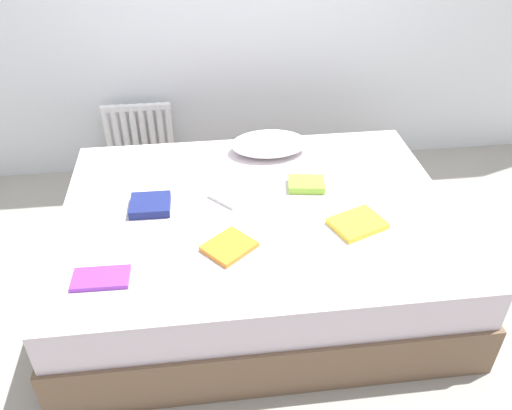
{
  "coord_description": "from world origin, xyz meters",
  "views": [
    {
      "loc": [
        -0.26,
        -2.11,
        2.04
      ],
      "look_at": [
        0.0,
        0.05,
        0.48
      ],
      "focal_mm": 36.44,
      "sensor_mm": 36.0,
      "label": 1
    }
  ],
  "objects_px": {
    "textbook_white": "(232,194)",
    "pillow": "(269,144)",
    "radiator": "(139,135)",
    "textbook_lime": "(306,184)",
    "textbook_navy": "(150,205)",
    "textbook_orange": "(229,247)",
    "textbook_yellow": "(358,223)",
    "textbook_purple": "(101,278)",
    "bed": "(257,246)"
  },
  "relations": [
    {
      "from": "textbook_white",
      "to": "pillow",
      "type": "bearing_deg",
      "value": 106.64
    },
    {
      "from": "radiator",
      "to": "pillow",
      "type": "distance_m",
      "value": 1.07
    },
    {
      "from": "radiator",
      "to": "textbook_lime",
      "type": "relative_size",
      "value": 2.46
    },
    {
      "from": "textbook_navy",
      "to": "radiator",
      "type": "bearing_deg",
      "value": 98.51
    },
    {
      "from": "radiator",
      "to": "textbook_orange",
      "type": "bearing_deg",
      "value": -71.03
    },
    {
      "from": "radiator",
      "to": "textbook_lime",
      "type": "height_order",
      "value": "radiator"
    },
    {
      "from": "textbook_lime",
      "to": "textbook_navy",
      "type": "height_order",
      "value": "textbook_navy"
    },
    {
      "from": "textbook_lime",
      "to": "textbook_white",
      "type": "bearing_deg",
      "value": -166.4
    },
    {
      "from": "pillow",
      "to": "textbook_orange",
      "type": "height_order",
      "value": "pillow"
    },
    {
      "from": "pillow",
      "to": "textbook_orange",
      "type": "distance_m",
      "value": 0.91
    },
    {
      "from": "textbook_white",
      "to": "textbook_yellow",
      "type": "height_order",
      "value": "textbook_yellow"
    },
    {
      "from": "textbook_orange",
      "to": "textbook_purple",
      "type": "distance_m",
      "value": 0.57
    },
    {
      "from": "textbook_navy",
      "to": "textbook_yellow",
      "type": "xyz_separation_m",
      "value": [
        1.0,
        -0.27,
        -0.01
      ]
    },
    {
      "from": "pillow",
      "to": "textbook_purple",
      "type": "distance_m",
      "value": 1.31
    },
    {
      "from": "pillow",
      "to": "textbook_yellow",
      "type": "relative_size",
      "value": 1.85
    },
    {
      "from": "textbook_navy",
      "to": "textbook_yellow",
      "type": "distance_m",
      "value": 1.03
    },
    {
      "from": "textbook_orange",
      "to": "textbook_lime",
      "type": "xyz_separation_m",
      "value": [
        0.45,
        0.45,
        0.01
      ]
    },
    {
      "from": "bed",
      "to": "textbook_lime",
      "type": "xyz_separation_m",
      "value": [
        0.28,
        0.15,
        0.27
      ]
    },
    {
      "from": "radiator",
      "to": "pillow",
      "type": "height_order",
      "value": "pillow"
    },
    {
      "from": "bed",
      "to": "pillow",
      "type": "height_order",
      "value": "pillow"
    },
    {
      "from": "textbook_white",
      "to": "textbook_yellow",
      "type": "distance_m",
      "value": 0.66
    },
    {
      "from": "textbook_orange",
      "to": "textbook_white",
      "type": "distance_m",
      "value": 0.42
    },
    {
      "from": "pillow",
      "to": "textbook_yellow",
      "type": "distance_m",
      "value": 0.83
    },
    {
      "from": "textbook_lime",
      "to": "textbook_white",
      "type": "xyz_separation_m",
      "value": [
        -0.4,
        -0.03,
        -0.01
      ]
    },
    {
      "from": "textbook_orange",
      "to": "textbook_yellow",
      "type": "relative_size",
      "value": 0.87
    },
    {
      "from": "textbook_navy",
      "to": "textbook_lime",
      "type": "bearing_deg",
      "value": 7.74
    },
    {
      "from": "radiator",
      "to": "textbook_lime",
      "type": "xyz_separation_m",
      "value": [
        0.97,
        -1.05,
        0.2
      ]
    },
    {
      "from": "textbook_purple",
      "to": "textbook_white",
      "type": "bearing_deg",
      "value": 44.14
    },
    {
      "from": "textbook_yellow",
      "to": "textbook_navy",
      "type": "bearing_deg",
      "value": 142.88
    },
    {
      "from": "textbook_yellow",
      "to": "pillow",
      "type": "bearing_deg",
      "value": 90.86
    },
    {
      "from": "textbook_navy",
      "to": "textbook_yellow",
      "type": "height_order",
      "value": "textbook_navy"
    },
    {
      "from": "textbook_white",
      "to": "textbook_yellow",
      "type": "relative_size",
      "value": 0.75
    },
    {
      "from": "bed",
      "to": "textbook_purple",
      "type": "distance_m",
      "value": 0.89
    },
    {
      "from": "bed",
      "to": "textbook_orange",
      "type": "xyz_separation_m",
      "value": [
        -0.17,
        -0.3,
        0.27
      ]
    },
    {
      "from": "bed",
      "to": "textbook_orange",
      "type": "distance_m",
      "value": 0.43
    },
    {
      "from": "radiator",
      "to": "pillow",
      "type": "bearing_deg",
      "value": -38.34
    },
    {
      "from": "pillow",
      "to": "textbook_lime",
      "type": "distance_m",
      "value": 0.43
    },
    {
      "from": "textbook_yellow",
      "to": "textbook_purple",
      "type": "relative_size",
      "value": 1.01
    },
    {
      "from": "bed",
      "to": "pillow",
      "type": "bearing_deg",
      "value": 75.89
    },
    {
      "from": "bed",
      "to": "textbook_orange",
      "type": "bearing_deg",
      "value": -118.89
    },
    {
      "from": "textbook_lime",
      "to": "textbook_purple",
      "type": "relative_size",
      "value": 0.8
    },
    {
      "from": "bed",
      "to": "textbook_yellow",
      "type": "relative_size",
      "value": 8.25
    },
    {
      "from": "textbook_orange",
      "to": "pillow",
      "type": "bearing_deg",
      "value": 30.63
    },
    {
      "from": "radiator",
      "to": "textbook_lime",
      "type": "distance_m",
      "value": 1.44
    },
    {
      "from": "bed",
      "to": "textbook_navy",
      "type": "bearing_deg",
      "value": 173.93
    },
    {
      "from": "textbook_white",
      "to": "textbook_lime",
      "type": "bearing_deg",
      "value": 52.22
    },
    {
      "from": "textbook_yellow",
      "to": "textbook_purple",
      "type": "xyz_separation_m",
      "value": [
        -1.18,
        -0.23,
        -0.0
      ]
    },
    {
      "from": "pillow",
      "to": "textbook_lime",
      "type": "relative_size",
      "value": 2.35
    },
    {
      "from": "bed",
      "to": "textbook_lime",
      "type": "height_order",
      "value": "textbook_lime"
    },
    {
      "from": "textbook_lime",
      "to": "textbook_purple",
      "type": "height_order",
      "value": "textbook_lime"
    }
  ]
}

